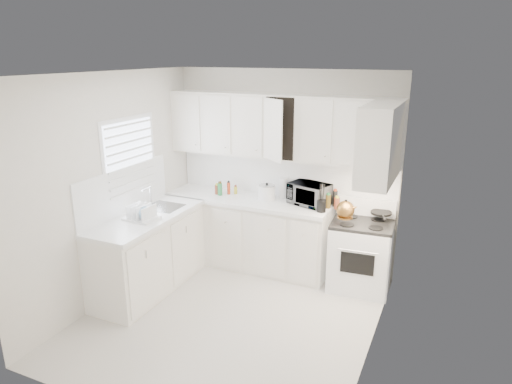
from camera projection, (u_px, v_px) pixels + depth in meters
The scene contains 33 objects.
floor at pixel (230, 318), 5.05m from camera, with size 3.20×3.20×0.00m, color beige.
ceiling at pixel (225, 74), 4.29m from camera, with size 3.20×3.20×0.00m, color white.
wall_back at pixel (284, 170), 6.07m from camera, with size 3.00×3.00×0.00m, color silver.
wall_front at pixel (124, 271), 3.28m from camera, with size 3.00×3.00×0.00m, color silver.
wall_left at pixel (111, 188), 5.26m from camera, with size 3.20×3.20×0.00m, color silver.
wall_right at pixel (378, 228), 4.09m from camera, with size 3.20×3.20×0.00m, color silver.
window_blinds at pixel (131, 161), 5.48m from camera, with size 0.06×0.96×1.06m, color white, non-canonical shape.
lower_cabinets_back at pixel (248, 233), 6.21m from camera, with size 2.22×0.60×0.90m, color silver, non-canonical shape.
lower_cabinets_left at pixel (149, 254), 5.56m from camera, with size 0.60×1.60×0.90m, color silver, non-canonical shape.
countertop_back at pixel (247, 200), 6.06m from camera, with size 2.24×0.64×0.05m, color white.
countertop_left at pixel (147, 218), 5.42m from camera, with size 0.64×1.62×0.05m, color white.
backsplash_back at pixel (283, 176), 6.08m from camera, with size 2.98×0.02×0.55m, color white.
backsplash_left at pixel (124, 190), 5.45m from camera, with size 0.02×1.60×0.55m, color white.
upper_cabinets_back at pixel (280, 158), 5.87m from camera, with size 3.00×0.33×0.80m, color silver, non-canonical shape.
upper_cabinets_right at pixel (377, 181), 4.81m from camera, with size 0.33×0.90×0.80m, color silver, non-canonical shape.
sink at pixel (163, 198), 5.68m from camera, with size 0.42×0.38×0.30m, color gray, non-canonical shape.
stove at pixel (361, 247), 5.54m from camera, with size 0.71×0.59×1.10m, color white, non-canonical shape.
tea_kettle at pixel (345, 208), 5.32m from camera, with size 0.26×0.22×0.24m, color olive, non-canonical shape.
frying_pan at pixel (381, 212), 5.49m from camera, with size 0.25×0.42×0.04m, color black, non-canonical shape.
microwave at pixel (309, 192), 5.77m from camera, with size 0.49×0.27×0.33m, color gray.
rice_cooker at pixel (267, 191), 5.98m from camera, with size 0.22×0.22×0.22m, color white, non-canonical shape.
paper_towel at pixel (283, 188), 6.05m from camera, with size 0.12×0.12×0.27m, color white.
utensil_crock at pixel (322, 198), 5.49m from camera, with size 0.12×0.12×0.36m, color black, non-canonical shape.
dish_rack at pixel (141, 211), 5.26m from camera, with size 0.37×0.28×0.20m, color white, non-canonical shape.
spice_left_0 at pixel (221, 187), 6.33m from camera, with size 0.06×0.06×0.13m, color brown.
spice_left_1 at pixel (223, 189), 6.22m from camera, with size 0.06×0.06×0.13m, color #2A7E43.
spice_left_2 at pixel (231, 188), 6.27m from camera, with size 0.06×0.06×0.13m, color red.
spice_left_3 at pixel (233, 191), 6.16m from camera, with size 0.06×0.06×0.13m, color gold.
sauce_right_0 at pixel (323, 197), 5.79m from camera, with size 0.06×0.06×0.19m, color red.
sauce_right_1 at pixel (325, 199), 5.72m from camera, with size 0.06×0.06×0.19m, color gold.
sauce_right_2 at pixel (331, 198), 5.75m from camera, with size 0.06×0.06×0.19m, color brown.
sauce_right_3 at pixel (334, 200), 5.68m from camera, with size 0.06×0.06×0.19m, color black.
sauce_right_4 at pixel (340, 199), 5.71m from camera, with size 0.06×0.06×0.19m, color brown.
Camera 1 is at (2.07, -3.93, 2.80)m, focal length 32.29 mm.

